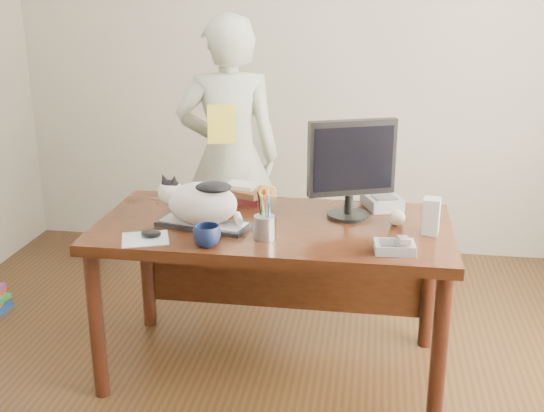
{
  "coord_description": "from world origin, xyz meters",
  "views": [
    {
      "loc": [
        0.44,
        -2.28,
        1.8
      ],
      "look_at": [
        0.0,
        0.55,
        0.85
      ],
      "focal_mm": 45.0,
      "sensor_mm": 36.0,
      "label": 1
    }
  ],
  "objects_px": {
    "person": "(229,158)",
    "desk": "(276,247)",
    "monitor": "(352,164)",
    "calculator": "(382,201)",
    "pen_cup": "(265,224)",
    "coffee_mug": "(207,236)",
    "speaker": "(431,216)",
    "cat": "(200,201)",
    "book_stack": "(244,193)",
    "phone": "(395,246)",
    "baseball": "(397,218)",
    "keyboard": "(203,224)",
    "mouse": "(151,233)"
  },
  "relations": [
    {
      "from": "phone",
      "to": "calculator",
      "type": "relative_size",
      "value": 0.69
    },
    {
      "from": "cat",
      "to": "calculator",
      "type": "xyz_separation_m",
      "value": [
        0.8,
        0.4,
        -0.09
      ]
    },
    {
      "from": "desk",
      "to": "keyboard",
      "type": "height_order",
      "value": "keyboard"
    },
    {
      "from": "keyboard",
      "to": "mouse",
      "type": "bearing_deg",
      "value": -124.8
    },
    {
      "from": "baseball",
      "to": "book_stack",
      "type": "distance_m",
      "value": 0.79
    },
    {
      "from": "desk",
      "to": "monitor",
      "type": "relative_size",
      "value": 3.47
    },
    {
      "from": "coffee_mug",
      "to": "keyboard",
      "type": "bearing_deg",
      "value": 108.33
    },
    {
      "from": "pen_cup",
      "to": "baseball",
      "type": "bearing_deg",
      "value": 24.51
    },
    {
      "from": "calculator",
      "to": "baseball",
      "type": "bearing_deg",
      "value": -95.02
    },
    {
      "from": "book_stack",
      "to": "person",
      "type": "bearing_deg",
      "value": 127.1
    },
    {
      "from": "coffee_mug",
      "to": "phone",
      "type": "height_order",
      "value": "coffee_mug"
    },
    {
      "from": "keyboard",
      "to": "baseball",
      "type": "xyz_separation_m",
      "value": [
        0.86,
        0.16,
        0.02
      ]
    },
    {
      "from": "desk",
      "to": "keyboard",
      "type": "xyz_separation_m",
      "value": [
        -0.31,
        -0.17,
        0.16
      ]
    },
    {
      "from": "keyboard",
      "to": "monitor",
      "type": "height_order",
      "value": "monitor"
    },
    {
      "from": "mouse",
      "to": "person",
      "type": "distance_m",
      "value": 1.15
    },
    {
      "from": "desk",
      "to": "speaker",
      "type": "bearing_deg",
      "value": -8.01
    },
    {
      "from": "book_stack",
      "to": "pen_cup",
      "type": "bearing_deg",
      "value": -51.4
    },
    {
      "from": "cat",
      "to": "monitor",
      "type": "bearing_deg",
      "value": 31.66
    },
    {
      "from": "keyboard",
      "to": "person",
      "type": "relative_size",
      "value": 0.27
    },
    {
      "from": "coffee_mug",
      "to": "book_stack",
      "type": "height_order",
      "value": "coffee_mug"
    },
    {
      "from": "baseball",
      "to": "phone",
      "type": "bearing_deg",
      "value": -92.37
    },
    {
      "from": "speaker",
      "to": "person",
      "type": "distance_m",
      "value": 1.42
    },
    {
      "from": "mouse",
      "to": "person",
      "type": "xyz_separation_m",
      "value": [
        0.09,
        1.15,
        0.05
      ]
    },
    {
      "from": "cat",
      "to": "mouse",
      "type": "bearing_deg",
      "value": -122.52
    },
    {
      "from": "person",
      "to": "desk",
      "type": "bearing_deg",
      "value": 103.18
    },
    {
      "from": "monitor",
      "to": "speaker",
      "type": "distance_m",
      "value": 0.43
    },
    {
      "from": "desk",
      "to": "mouse",
      "type": "distance_m",
      "value": 0.62
    },
    {
      "from": "pen_cup",
      "to": "coffee_mug",
      "type": "xyz_separation_m",
      "value": [
        -0.22,
        -0.12,
        -0.02
      ]
    },
    {
      "from": "coffee_mug",
      "to": "book_stack",
      "type": "relative_size",
      "value": 0.42
    },
    {
      "from": "desk",
      "to": "phone",
      "type": "relative_size",
      "value": 9.32
    },
    {
      "from": "coffee_mug",
      "to": "phone",
      "type": "bearing_deg",
      "value": 4.06
    },
    {
      "from": "book_stack",
      "to": "person",
      "type": "xyz_separation_m",
      "value": [
        -0.2,
        0.57,
        0.03
      ]
    },
    {
      "from": "person",
      "to": "phone",
      "type": "bearing_deg",
      "value": 116.21
    },
    {
      "from": "phone",
      "to": "monitor",
      "type": "bearing_deg",
      "value": 112.35
    },
    {
      "from": "monitor",
      "to": "pen_cup",
      "type": "height_order",
      "value": "monitor"
    },
    {
      "from": "keyboard",
      "to": "phone",
      "type": "xyz_separation_m",
      "value": [
        0.85,
        -0.17,
        0.01
      ]
    },
    {
      "from": "person",
      "to": "cat",
      "type": "bearing_deg",
      "value": 81.56
    },
    {
      "from": "cat",
      "to": "calculator",
      "type": "bearing_deg",
      "value": 39.75
    },
    {
      "from": "coffee_mug",
      "to": "calculator",
      "type": "distance_m",
      "value": 0.95
    },
    {
      "from": "baseball",
      "to": "person",
      "type": "xyz_separation_m",
      "value": [
        -0.95,
        0.82,
        0.03
      ]
    },
    {
      "from": "monitor",
      "to": "coffee_mug",
      "type": "bearing_deg",
      "value": -163.73
    },
    {
      "from": "monitor",
      "to": "person",
      "type": "height_order",
      "value": "person"
    },
    {
      "from": "book_stack",
      "to": "calculator",
      "type": "distance_m",
      "value": 0.68
    },
    {
      "from": "baseball",
      "to": "desk",
      "type": "bearing_deg",
      "value": 178.52
    },
    {
      "from": "monitor",
      "to": "calculator",
      "type": "xyz_separation_m",
      "value": [
        0.15,
        0.18,
        -0.23
      ]
    },
    {
      "from": "mouse",
      "to": "speaker",
      "type": "xyz_separation_m",
      "value": [
        1.18,
        0.24,
        0.06
      ]
    },
    {
      "from": "monitor",
      "to": "phone",
      "type": "xyz_separation_m",
      "value": [
        0.2,
        -0.39,
        -0.24
      ]
    },
    {
      "from": "pen_cup",
      "to": "person",
      "type": "bearing_deg",
      "value": 109.87
    },
    {
      "from": "mouse",
      "to": "calculator",
      "type": "distance_m",
      "value": 1.13
    },
    {
      "from": "pen_cup",
      "to": "phone",
      "type": "height_order",
      "value": "pen_cup"
    }
  ]
}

